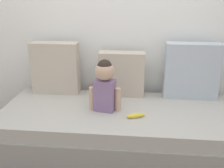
# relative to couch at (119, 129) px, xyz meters

# --- Properties ---
(ground_plane) EXTENTS (12.00, 12.00, 0.00)m
(ground_plane) POSITION_rel_couch_xyz_m (0.00, 0.00, -0.20)
(ground_plane) COLOR brown
(back_wall) EXTENTS (5.46, 0.10, 2.46)m
(back_wall) POSITION_rel_couch_xyz_m (0.00, 0.61, 1.03)
(back_wall) COLOR white
(back_wall) RESTS_ON ground
(couch) EXTENTS (2.26, 0.95, 0.40)m
(couch) POSITION_rel_couch_xyz_m (0.00, 0.00, 0.00)
(couch) COLOR #9C978F
(couch) RESTS_ON ground
(throw_pillow_left) EXTENTS (0.49, 0.16, 0.54)m
(throw_pillow_left) POSITION_rel_couch_xyz_m (-0.70, 0.38, 0.48)
(throw_pillow_left) COLOR #C1B29E
(throw_pillow_left) RESTS_ON couch
(throw_pillow_center) EXTENTS (0.47, 0.16, 0.46)m
(throw_pillow_center) POSITION_rel_couch_xyz_m (0.00, 0.38, 0.43)
(throw_pillow_center) COLOR #C1B29E
(throw_pillow_center) RESTS_ON couch
(throw_pillow_right) EXTENTS (0.53, 0.16, 0.56)m
(throw_pillow_right) POSITION_rel_couch_xyz_m (0.70, 0.38, 0.49)
(throw_pillow_right) COLOR #B2BCC6
(throw_pillow_right) RESTS_ON couch
(toddler) EXTENTS (0.29, 0.17, 0.48)m
(toddler) POSITION_rel_couch_xyz_m (-0.13, -0.02, 0.46)
(toddler) COLOR gray
(toddler) RESTS_ON couch
(banana) EXTENTS (0.17, 0.10, 0.04)m
(banana) POSITION_rel_couch_xyz_m (0.16, -0.15, 0.22)
(banana) COLOR yellow
(banana) RESTS_ON couch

